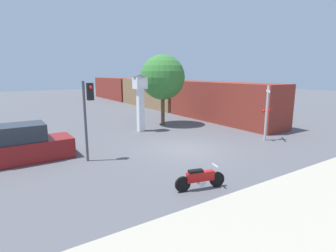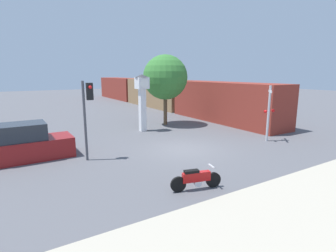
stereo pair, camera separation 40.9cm
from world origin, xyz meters
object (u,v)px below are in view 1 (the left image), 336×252
clock_tower (140,94)px  street_tree (163,77)px  freight_train (152,93)px  parked_car (24,146)px  railroad_crossing_signal (267,111)px  traffic_light (88,106)px  motorcycle (200,178)px

clock_tower → street_tree: street_tree is taller
clock_tower → freight_train: bearing=57.3°
clock_tower → parked_car: bearing=-159.5°
clock_tower → railroad_crossing_signal: size_ratio=1.19×
clock_tower → freight_train: (7.90, 12.31, -1.01)m
railroad_crossing_signal → street_tree: bearing=109.3°
clock_tower → freight_train: clock_tower is taller
clock_tower → traffic_light: 6.82m
traffic_light → railroad_crossing_signal: size_ratio=1.11×
traffic_light → street_tree: (7.66, 5.71, 1.19)m
railroad_crossing_signal → freight_train: bearing=82.3°
clock_tower → freight_train: 14.66m
clock_tower → parked_car: size_ratio=0.96×
motorcycle → traffic_light: (-2.36, 5.38, 2.22)m
motorcycle → freight_train: 24.69m
motorcycle → clock_tower: clock_tower is taller
motorcycle → clock_tower: bearing=89.0°
street_tree → parked_car: (-10.32, -4.03, -3.08)m
motorcycle → railroad_crossing_signal: (8.03, 3.29, 1.47)m
freight_train → parked_car: (-15.62, -15.20, -0.95)m
freight_train → traffic_light: (-12.95, -16.88, 0.94)m
traffic_light → parked_car: bearing=147.7°
freight_train → traffic_light: traffic_light is taller
railroad_crossing_signal → clock_tower: bearing=128.6°
freight_train → railroad_crossing_signal: (-2.56, -18.98, 0.18)m
railroad_crossing_signal → parked_car: railroad_crossing_signal is taller
clock_tower → traffic_light: (-5.06, -4.58, -0.07)m
motorcycle → railroad_crossing_signal: 8.80m
motorcycle → traffic_light: traffic_light is taller
freight_train → clock_tower: bearing=-122.7°
street_tree → motorcycle: bearing=-115.5°
railroad_crossing_signal → parked_car: bearing=163.8°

